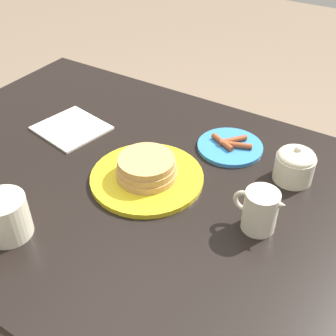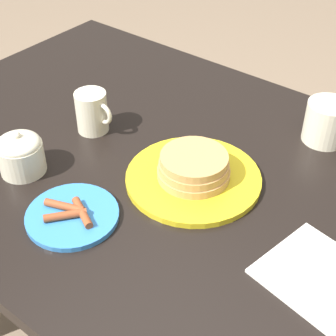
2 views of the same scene
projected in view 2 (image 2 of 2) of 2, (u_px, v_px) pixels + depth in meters
The scene contains 7 objects.
dining_table at pixel (184, 219), 1.07m from camera, with size 1.33×0.82×0.74m.
pancake_plate at pixel (194, 172), 0.96m from camera, with size 0.25×0.25×0.06m.
side_plate_bacon at pixel (72, 215), 0.89m from camera, with size 0.16×0.16×0.02m.
coffee_mug at pixel (328, 122), 1.05m from camera, with size 0.12×0.09×0.09m.
creamer_pitcher at pixel (92, 111), 1.07m from camera, with size 0.11×0.07×0.09m.
sugar_bowl at pixel (20, 153), 0.97m from camera, with size 0.09×0.09×0.09m.
napkin at pixel (320, 277), 0.79m from camera, with size 0.19×0.18×0.01m.
Camera 2 is at (0.45, -0.62, 1.36)m, focal length 55.00 mm.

